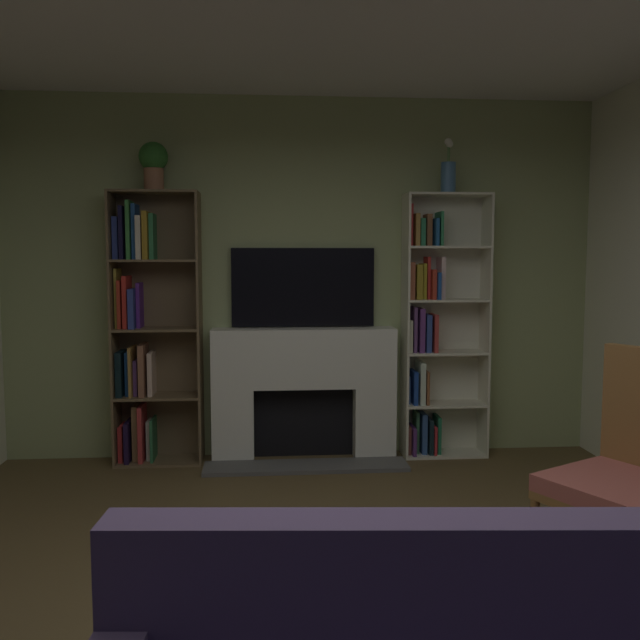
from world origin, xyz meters
TOP-DOWN VIEW (x-y plane):
  - wall_back_accent at (0.00, 2.83)m, footprint 4.73×0.06m
  - fireplace at (0.00, 2.67)m, footprint 1.52×0.56m
  - tv at (0.00, 2.77)m, footprint 1.11×0.06m
  - bookshelf_left at (-1.19, 2.68)m, footprint 0.66×0.30m
  - bookshelf_right at (1.03, 2.70)m, footprint 0.66×0.27m
  - potted_plant at (-1.11, 2.65)m, footprint 0.21×0.21m
  - vase_with_flowers at (1.11, 2.64)m, footprint 0.11×0.11m
  - armchair at (1.43, 0.48)m, footprint 0.80×0.77m

SIDE VIEW (x-z plane):
  - fireplace at x=0.00m, z-range 0.04..1.06m
  - armchair at x=1.43m, z-range 0.01..1.13m
  - bookshelf_right at x=1.03m, z-range -0.02..2.04m
  - bookshelf_left at x=-1.19m, z-range -0.01..2.04m
  - tv at x=0.00m, z-range 1.03..1.64m
  - wall_back_accent at x=0.00m, z-range 0.00..2.80m
  - vase_with_flowers at x=1.11m, z-range 2.00..2.41m
  - potted_plant at x=-1.11m, z-range 2.09..2.44m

